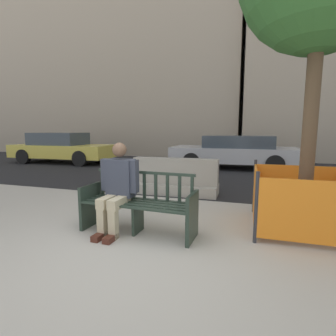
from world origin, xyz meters
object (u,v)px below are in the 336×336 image
jersey_barrier_centre (175,179)px  car_sedan_mid (234,151)px  seated_person (118,186)px  street_bench (138,206)px  car_taxi_near (62,148)px  construction_fence (304,199)px

jersey_barrier_centre → car_sedan_mid: bearing=76.6°
seated_person → street_bench: bearing=7.7°
car_taxi_near → car_sedan_mid: (7.56, 0.55, -0.02)m
car_sedan_mid → jersey_barrier_centre: bearing=-103.4°
jersey_barrier_centre → construction_fence: bearing=-33.4°
jersey_barrier_centre → car_sedan_mid: 4.74m
car_sedan_mid → seated_person: bearing=-100.3°
seated_person → car_taxi_near: bearing=133.9°
jersey_barrier_centre → construction_fence: (2.45, -1.62, 0.14)m
jersey_barrier_centre → car_taxi_near: size_ratio=0.43×
street_bench → jersey_barrier_centre: street_bench is taller
seated_person → car_sedan_mid: size_ratio=0.28×
car_sedan_mid → car_taxi_near: bearing=-175.9°
construction_fence → car_taxi_near: bearing=147.5°
seated_person → car_taxi_near: car_taxi_near is taller
street_bench → jersey_barrier_centre: bearing=92.8°
seated_person → car_sedan_mid: 7.18m
seated_person → jersey_barrier_centre: seated_person is taller
car_taxi_near → seated_person: bearing=-46.1°
construction_fence → jersey_barrier_centre: bearing=146.6°
street_bench → car_sedan_mid: size_ratio=0.36×
car_sedan_mid → street_bench: bearing=-97.9°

